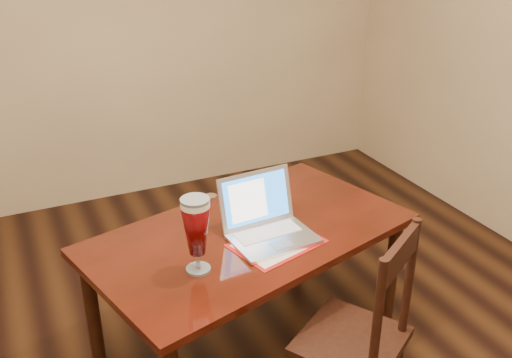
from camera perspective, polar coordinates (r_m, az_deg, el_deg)
name	(u,v)px	position (r m, az deg, el deg)	size (l,w,h in m)	color
room_shell	(242,0)	(1.69, -1.38, 17.45)	(4.51, 5.01, 2.71)	tan
dining_table	(248,245)	(2.61, -0.80, -6.57)	(1.61, 1.16, 1.00)	#481209
dining_chair	(359,338)	(2.40, 10.28, -15.39)	(0.55, 0.54, 0.95)	black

